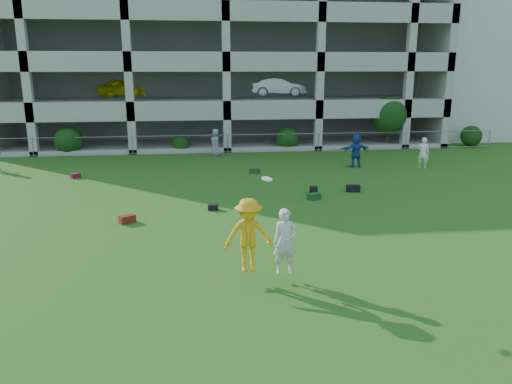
{
  "coord_description": "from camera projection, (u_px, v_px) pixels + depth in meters",
  "views": [
    {
      "loc": [
        -2.06,
        -12.85,
        5.44
      ],
      "look_at": [
        -0.12,
        3.0,
        1.4
      ],
      "focal_mm": 35.0,
      "sensor_mm": 36.0,
      "label": 1
    }
  ],
  "objects": [
    {
      "name": "crate_d",
      "position": [
        314.0,
        190.0,
        21.89
      ],
      "size": [
        0.42,
        0.42,
        0.3
      ],
      "primitive_type": "cube",
      "rotation": [
        0.0,
        0.0,
        -0.22
      ],
      "color": "black",
      "rests_on": "ground"
    },
    {
      "name": "bag_red_a",
      "position": [
        127.0,
        219.0,
        17.78
      ],
      "size": [
        0.63,
        0.54,
        0.28
      ],
      "primitive_type": "cube",
      "rotation": [
        0.0,
        0.0,
        0.55
      ],
      "color": "#52140E",
      "rests_on": "ground"
    },
    {
      "name": "frisbee_contest",
      "position": [
        256.0,
        236.0,
        12.59
      ],
      "size": [
        1.89,
        0.76,
        2.57
      ],
      "color": "#EDA515",
      "rests_on": "ground"
    },
    {
      "name": "bystander_e",
      "position": [
        423.0,
        153.0,
        27.12
      ],
      "size": [
        0.74,
        0.68,
        1.7
      ],
      "primitive_type": "imported",
      "rotation": [
        0.0,
        0.0,
        2.57
      ],
      "color": "white",
      "rests_on": "ground"
    },
    {
      "name": "parking_garage",
      "position": [
        219.0,
        58.0,
        39.11
      ],
      "size": [
        30.0,
        14.0,
        12.0
      ],
      "color": "#9E998C",
      "rests_on": "ground"
    },
    {
      "name": "bag_green_g",
      "position": [
        255.0,
        171.0,
        26.02
      ],
      "size": [
        0.58,
        0.48,
        0.25
      ],
      "primitive_type": "cube",
      "rotation": [
        0.0,
        0.0,
        -0.43
      ],
      "color": "#143717",
      "rests_on": "ground"
    },
    {
      "name": "stucco_building",
      "position": [
        490.0,
        71.0,
        42.36
      ],
      "size": [
        16.0,
        14.0,
        10.0
      ],
      "primitive_type": "cube",
      "color": "beige",
      "rests_on": "ground"
    },
    {
      "name": "bystander_c",
      "position": [
        215.0,
        143.0,
        30.71
      ],
      "size": [
        0.8,
        0.97,
        1.7
      ],
      "primitive_type": "imported",
      "rotation": [
        0.0,
        0.0,
        -1.21
      ],
      "color": "gray",
      "rests_on": "ground"
    },
    {
      "name": "bystander_d",
      "position": [
        356.0,
        150.0,
        27.45
      ],
      "size": [
        1.79,
        0.83,
        1.85
      ],
      "primitive_type": "imported",
      "rotation": [
        0.0,
        0.0,
        3.31
      ],
      "color": "#1F448E",
      "rests_on": "ground"
    },
    {
      "name": "bag_red_f",
      "position": [
        76.0,
        176.0,
        24.91
      ],
      "size": [
        0.53,
        0.5,
        0.24
      ],
      "primitive_type": "cube",
      "rotation": [
        0.0,
        0.0,
        0.67
      ],
      "color": "#510D17",
      "rests_on": "ground"
    },
    {
      "name": "bag_green_c",
      "position": [
        314.0,
        196.0,
        20.92
      ],
      "size": [
        0.6,
        0.54,
        0.26
      ],
      "primitive_type": "cube",
      "rotation": [
        0.0,
        0.0,
        0.47
      ],
      "color": "#173A15",
      "rests_on": "ground"
    },
    {
      "name": "bag_black_b",
      "position": [
        213.0,
        207.0,
        19.38
      ],
      "size": [
        0.42,
        0.28,
        0.22
      ],
      "primitive_type": "cube",
      "rotation": [
        0.0,
        0.0,
        -0.07
      ],
      "color": "black",
      "rests_on": "ground"
    },
    {
      "name": "ground",
      "position": [
        273.0,
        266.0,
        13.94
      ],
      "size": [
        100.0,
        100.0,
        0.0
      ],
      "primitive_type": "plane",
      "color": "#235114",
      "rests_on": "ground"
    },
    {
      "name": "shrub_row",
      "position": [
        296.0,
        127.0,
        33.07
      ],
      "size": [
        34.38,
        2.52,
        3.5
      ],
      "color": "#163D11",
      "rests_on": "ground"
    },
    {
      "name": "bag_black_e",
      "position": [
        353.0,
        188.0,
        22.2
      ],
      "size": [
        0.64,
        0.39,
        0.3
      ],
      "primitive_type": "cube",
      "rotation": [
        0.0,
        0.0,
        -0.15
      ],
      "color": "black",
      "rests_on": "ground"
    },
    {
      "name": "fence",
      "position": [
        228.0,
        143.0,
        32.07
      ],
      "size": [
        36.06,
        0.06,
        1.2
      ],
      "color": "gray",
      "rests_on": "ground"
    }
  ]
}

